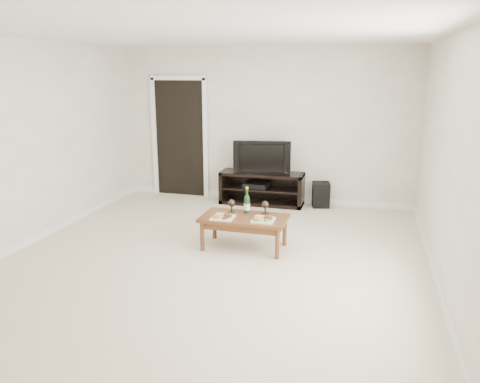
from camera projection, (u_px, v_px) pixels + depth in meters
name	position (u px, v px, depth m)	size (l,w,h in m)	color
floor	(215.00, 258.00, 5.68)	(5.50, 5.50, 0.00)	beige
back_wall	(265.00, 126.00, 7.94)	(5.00, 0.04, 2.60)	white
ceiling	(212.00, 31.00, 5.02)	(5.00, 5.50, 0.04)	white
doorway	(180.00, 139.00, 8.37)	(0.90, 0.02, 2.05)	black
media_console	(262.00, 188.00, 7.93)	(1.41, 0.45, 0.55)	black
television	(262.00, 156.00, 7.80)	(0.95, 0.12, 0.55)	black
av_receiver	(256.00, 185.00, 7.94)	(0.40, 0.30, 0.08)	black
subwoofer	(321.00, 195.00, 7.79)	(0.28, 0.28, 0.41)	black
coffee_table	(244.00, 232.00, 5.96)	(1.08, 0.59, 0.42)	brown
plate_left	(223.00, 216.00, 5.83)	(0.27, 0.27, 0.07)	white
plate_right	(263.00, 218.00, 5.74)	(0.27, 0.27, 0.07)	white
wine_bottle	(247.00, 200.00, 6.01)	(0.07, 0.07, 0.35)	#0E3515
goblet_left	(232.00, 206.00, 6.08)	(0.09, 0.09, 0.17)	#34281C
goblet_right	(265.00, 207.00, 6.02)	(0.09, 0.09, 0.17)	#34281C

